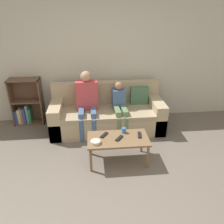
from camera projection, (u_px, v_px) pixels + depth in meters
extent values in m
plane|color=#70665B|center=(116.00, 198.00, 2.84)|extent=(22.00, 22.00, 0.00)
cube|color=beige|center=(103.00, 59.00, 4.44)|extent=(12.00, 0.06, 2.60)
cube|color=tan|center=(107.00, 121.00, 4.40)|extent=(2.18, 0.88, 0.35)
cube|color=tan|center=(108.00, 113.00, 4.22)|extent=(1.74, 0.70, 0.10)
cube|color=tan|center=(106.00, 92.00, 4.49)|extent=(2.18, 0.18, 0.44)
cube|color=tan|center=(57.00, 117.00, 4.26)|extent=(0.22, 0.88, 0.61)
cube|color=tan|center=(155.00, 113.00, 4.43)|extent=(0.22, 0.88, 0.61)
cube|color=#4C7556|center=(139.00, 95.00, 4.44)|extent=(0.36, 0.12, 0.36)
cube|color=brown|center=(12.00, 102.00, 4.47)|extent=(0.02, 0.28, 0.97)
cube|color=brown|center=(42.00, 101.00, 4.52)|extent=(0.02, 0.28, 0.97)
cube|color=brown|center=(29.00, 99.00, 4.61)|extent=(0.61, 0.02, 0.97)
cube|color=brown|center=(31.00, 122.00, 4.70)|extent=(0.61, 0.28, 0.02)
cube|color=brown|center=(27.00, 101.00, 4.49)|extent=(0.56, 0.28, 0.02)
cube|color=brown|center=(23.00, 80.00, 4.29)|extent=(0.61, 0.28, 0.02)
cube|color=#33519E|center=(17.00, 116.00, 4.61)|extent=(0.06, 0.20, 0.28)
cube|color=beige|center=(20.00, 116.00, 4.60)|extent=(0.06, 0.19, 0.31)
cube|color=#B77542|center=(23.00, 115.00, 4.61)|extent=(0.04, 0.21, 0.33)
cube|color=#33519E|center=(25.00, 115.00, 4.61)|extent=(0.05, 0.22, 0.34)
cube|color=#6699A8|center=(28.00, 114.00, 4.60)|extent=(0.05, 0.17, 0.40)
cube|color=#2D7A4C|center=(31.00, 115.00, 4.62)|extent=(0.04, 0.18, 0.31)
cylinder|color=brown|center=(91.00, 160.00, 3.23)|extent=(0.04, 0.04, 0.40)
cylinder|color=brown|center=(148.00, 157.00, 3.31)|extent=(0.04, 0.04, 0.40)
cylinder|color=brown|center=(91.00, 144.00, 3.61)|extent=(0.04, 0.04, 0.40)
cylinder|color=brown|center=(142.00, 142.00, 3.68)|extent=(0.04, 0.04, 0.40)
cube|color=brown|center=(118.00, 139.00, 3.36)|extent=(0.94, 0.50, 0.03)
cylinder|color=#476693|center=(82.00, 131.00, 3.96)|extent=(0.09, 0.09, 0.45)
cylinder|color=#476693|center=(94.00, 130.00, 3.97)|extent=(0.09, 0.09, 0.45)
cube|color=#476693|center=(81.00, 112.00, 4.04)|extent=(0.10, 0.39, 0.09)
cube|color=#476693|center=(93.00, 112.00, 4.06)|extent=(0.10, 0.39, 0.09)
cube|color=#C6474C|center=(87.00, 95.00, 4.16)|extent=(0.41, 0.20, 0.56)
sphere|color=tan|center=(86.00, 76.00, 4.00)|extent=(0.20, 0.20, 0.20)
cylinder|color=#66845B|center=(119.00, 129.00, 4.02)|extent=(0.09, 0.09, 0.45)
cylinder|color=#66845B|center=(126.00, 128.00, 4.04)|extent=(0.09, 0.09, 0.45)
cube|color=#66845B|center=(117.00, 110.00, 4.11)|extent=(0.12, 0.39, 0.09)
cube|color=#66845B|center=(124.00, 110.00, 4.13)|extent=(0.12, 0.39, 0.09)
cube|color=#476693|center=(119.00, 98.00, 4.26)|extent=(0.25, 0.21, 0.38)
sphere|color=#A87A5B|center=(119.00, 86.00, 4.15)|extent=(0.16, 0.16, 0.16)
cylinder|color=#3D70B2|center=(124.00, 130.00, 3.48)|extent=(0.07, 0.07, 0.09)
cube|color=black|center=(119.00, 138.00, 3.33)|extent=(0.14, 0.17, 0.02)
cube|color=black|center=(104.00, 135.00, 3.41)|extent=(0.14, 0.17, 0.02)
cube|color=black|center=(139.00, 135.00, 3.42)|extent=(0.07, 0.18, 0.02)
cylinder|color=beige|center=(96.00, 142.00, 3.22)|extent=(0.15, 0.15, 0.05)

